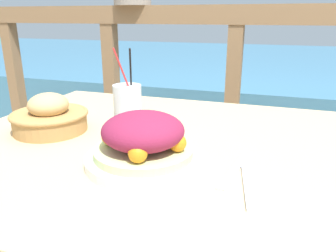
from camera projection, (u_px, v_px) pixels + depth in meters
The scene contains 8 objects.
patio_table at pixel (185, 175), 0.88m from camera, with size 1.28×0.94×0.74m.
railing_fence at pixel (233, 80), 1.63m from camera, with size 2.80×0.08×1.11m.
sea_backdrop at pixel (259, 82), 4.03m from camera, with size 12.00×4.00×0.58m.
salad_plate at pixel (143, 142), 0.73m from camera, with size 0.26×0.26×0.12m.
drink_glass at pixel (128, 110), 0.90m from camera, with size 0.08×0.08×0.24m.
bread_basket at pixel (50, 117), 0.94m from camera, with size 0.22×0.22×0.11m.
fork at pixel (234, 171), 0.70m from camera, with size 0.04×0.18×0.00m.
knife at pixel (248, 185), 0.64m from camera, with size 0.05×0.18×0.00m.
Camera 1 is at (0.21, -0.76, 1.06)m, focal length 35.00 mm.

